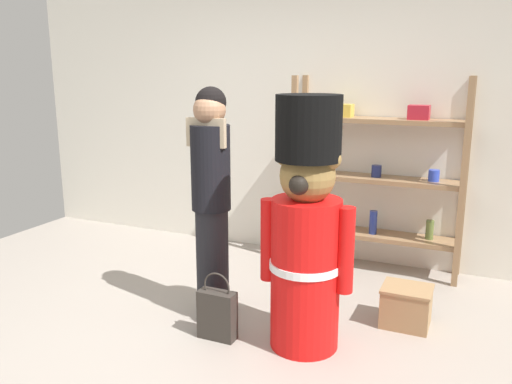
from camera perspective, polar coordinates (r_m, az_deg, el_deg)
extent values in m
plane|color=#9E9389|center=(3.59, -5.97, -16.99)|extent=(6.40, 6.40, 0.00)
cube|color=silver|center=(5.15, 6.05, 7.50)|extent=(6.40, 0.12, 2.60)
cube|color=#93704C|center=(4.88, 4.12, 2.21)|extent=(0.05, 0.05, 1.75)
cube|color=#93704C|center=(4.60, 21.62, 0.65)|extent=(0.05, 0.05, 1.75)
cube|color=#93704C|center=(5.15, 5.26, 2.78)|extent=(0.05, 0.05, 1.75)
cube|color=#93704C|center=(4.89, 21.80, 1.34)|extent=(0.05, 0.05, 1.75)
cube|color=#93704C|center=(4.96, 12.65, -4.57)|extent=(1.47, 0.30, 0.04)
cube|color=#93704C|center=(4.83, 12.96, 1.39)|extent=(1.47, 0.30, 0.04)
cube|color=#93704C|center=(4.76, 13.28, 7.60)|extent=(1.47, 0.30, 0.04)
cylinder|color=black|center=(4.91, 7.31, 2.67)|extent=(0.09, 0.09, 0.11)
cylinder|color=navy|center=(4.82, 12.99, 2.23)|extent=(0.09, 0.09, 0.11)
cylinder|color=blue|center=(4.77, 18.82, 1.71)|extent=(0.09, 0.09, 0.10)
cylinder|color=silver|center=(5.06, 7.33, -2.56)|extent=(0.06, 0.06, 0.20)
cylinder|color=navy|center=(4.90, 12.66, -3.24)|extent=(0.07, 0.07, 0.22)
cylinder|color=#596B33|center=(4.89, 18.40, -3.92)|extent=(0.07, 0.07, 0.17)
cube|color=gold|center=(4.82, 9.42, 8.76)|extent=(0.18, 0.14, 0.11)
cube|color=#B21E2D|center=(4.70, 17.33, 8.29)|extent=(0.18, 0.14, 0.12)
cylinder|color=red|center=(3.46, 5.39, -8.91)|extent=(0.45, 0.45, 1.01)
cylinder|color=white|center=(3.43, 5.42, -7.86)|extent=(0.47, 0.47, 0.05)
sphere|color=olive|center=(3.27, 5.64, 1.76)|extent=(0.35, 0.35, 0.35)
sphere|color=olive|center=(3.30, 3.21, 3.92)|extent=(0.12, 0.12, 0.12)
sphere|color=olive|center=(3.21, 8.22, 3.55)|extent=(0.12, 0.12, 0.12)
cylinder|color=black|center=(3.22, 5.75, 6.97)|extent=(0.41, 0.41, 0.40)
cylinder|color=red|center=(3.47, 1.40, -5.21)|extent=(0.11, 0.11, 0.55)
cylinder|color=red|center=(3.32, 9.72, -6.28)|extent=(0.11, 0.11, 0.55)
sphere|color=black|center=(3.13, 4.70, 0.77)|extent=(0.12, 0.12, 0.12)
cylinder|color=black|center=(3.90, -4.76, -7.71)|extent=(0.24, 0.24, 0.82)
cylinder|color=black|center=(3.71, -4.96, 2.65)|extent=(0.28, 0.28, 0.61)
sphere|color=#A37556|center=(3.66, -5.09, 8.91)|extent=(0.23, 0.23, 0.23)
cube|color=tan|center=(3.63, -5.47, 6.46)|extent=(0.30, 0.04, 0.20)
sphere|color=black|center=(3.68, -4.95, 9.73)|extent=(0.22, 0.22, 0.22)
cube|color=#332D28|center=(3.67, -4.25, -13.23)|extent=(0.26, 0.11, 0.34)
torus|color=#332D28|center=(3.58, -4.31, -10.22)|extent=(0.19, 0.01, 0.19)
cube|color=#9E7A51|center=(3.99, 16.04, -12.00)|extent=(0.33, 0.29, 0.27)
cube|color=#9E7A51|center=(3.94, 16.17, -10.08)|extent=(0.35, 0.30, 0.02)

